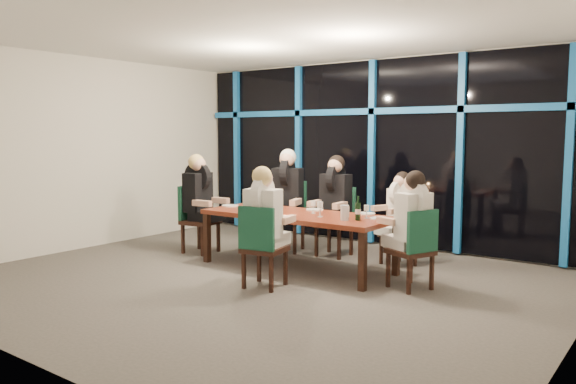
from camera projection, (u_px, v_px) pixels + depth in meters
name	position (u px, v px, depth m)	size (l,w,h in m)	color
room	(258.00, 115.00, 6.70)	(7.04, 7.00, 3.02)	#59534E
window_wall	(374.00, 149.00, 9.09)	(6.86, 0.43, 2.94)	black
dining_table	(297.00, 218.00, 7.48)	(2.60, 1.00, 0.75)	maroon
chair_far_left	(289.00, 212.00, 8.70)	(0.62, 0.62, 1.07)	black
chair_far_mid	(337.00, 217.00, 8.33)	(0.49, 0.49, 1.02)	black
chair_far_right	(403.00, 229.00, 7.72)	(0.54, 0.54, 0.88)	black
chair_end_left	(196.00, 215.00, 8.53)	(0.52, 0.52, 1.02)	black
chair_end_right	(415.00, 245.00, 6.44)	(0.58, 0.58, 0.95)	black
chair_near_mid	(261.00, 243.00, 6.51)	(0.52, 0.52, 0.98)	black
diner_far_left	(287.00, 185.00, 8.57)	(0.63, 0.73, 1.04)	black
diner_far_mid	(334.00, 191.00, 8.22)	(0.52, 0.64, 0.99)	black
diner_far_right	(399.00, 204.00, 7.65)	(0.55, 0.60, 0.86)	silver
diner_end_left	(200.00, 189.00, 8.45)	(0.66, 0.53, 0.99)	black
diner_end_right	(411.00, 212.00, 6.47)	(0.65, 0.59, 0.92)	silver
diner_near_mid	(264.00, 209.00, 6.54)	(0.53, 0.65, 0.95)	silver
plate_far_left	(274.00, 207.00, 8.07)	(0.24, 0.24, 0.01)	white
plate_far_mid	(315.00, 209.00, 7.77)	(0.24, 0.24, 0.01)	white
plate_far_right	(366.00, 214.00, 7.38)	(0.24, 0.24, 0.01)	white
plate_end_left	(230.00, 206.00, 8.18)	(0.24, 0.24, 0.01)	white
plate_end_right	(379.00, 218.00, 6.97)	(0.24, 0.24, 0.01)	white
plate_near_mid	(286.00, 217.00, 7.06)	(0.24, 0.24, 0.01)	white
wine_bottle	(358.00, 211.00, 6.84)	(0.07, 0.07, 0.30)	black
water_pitcher	(345.00, 213.00, 6.84)	(0.12, 0.10, 0.19)	silver
tea_light	(281.00, 214.00, 7.24)	(0.05, 0.05, 0.03)	#FCA04B
wine_glass_a	(279.00, 202.00, 7.50)	(0.07, 0.07, 0.19)	silver
wine_glass_b	(313.00, 204.00, 7.44)	(0.07, 0.07, 0.17)	white
wine_glass_c	(320.00, 206.00, 7.12)	(0.08, 0.08, 0.19)	silver
wine_glass_d	(259.00, 198.00, 8.04)	(0.07, 0.07, 0.18)	silver
wine_glass_e	(367.00, 209.00, 7.00)	(0.06, 0.06, 0.17)	silver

